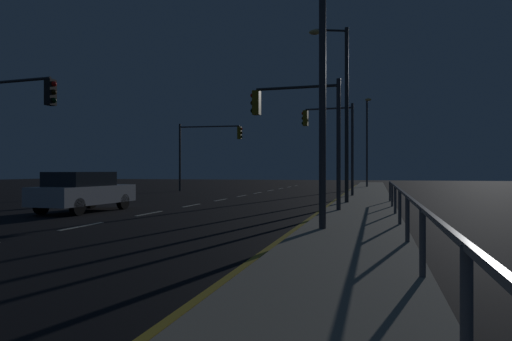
% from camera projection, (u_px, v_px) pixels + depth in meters
% --- Properties ---
extents(ground_plane, '(112.00, 112.00, 0.00)m').
position_uv_depth(ground_plane, '(196.00, 205.00, 21.28)').
color(ground_plane, black).
rests_on(ground_plane, ground).
extents(sidewalk_right, '(2.70, 77.00, 0.14)m').
position_uv_depth(sidewalk_right, '(363.00, 207.00, 19.29)').
color(sidewalk_right, '#9E937F').
rests_on(sidewalk_right, ground).
extents(lane_markings_center, '(0.14, 50.00, 0.01)m').
position_uv_depth(lane_markings_center, '(220.00, 200.00, 24.66)').
color(lane_markings_center, silver).
rests_on(lane_markings_center, ground).
extents(lane_edge_line, '(0.14, 53.00, 0.01)m').
position_uv_depth(lane_edge_line, '(335.00, 200.00, 24.53)').
color(lane_edge_line, gold).
rests_on(lane_edge_line, ground).
extents(car, '(2.01, 4.47, 1.57)m').
position_uv_depth(car, '(83.00, 191.00, 17.68)').
color(car, silver).
rests_on(car, ground).
extents(traffic_light_overhead_east, '(3.16, 0.49, 5.47)m').
position_uv_depth(traffic_light_overhead_east, '(330.00, 132.00, 27.14)').
color(traffic_light_overhead_east, '#38383D').
rests_on(traffic_light_overhead_east, sidewalk_right).
extents(traffic_light_near_left, '(5.12, 0.59, 5.27)m').
position_uv_depth(traffic_light_near_left, '(207.00, 143.00, 34.85)').
color(traffic_light_near_left, '#2D3033').
rests_on(traffic_light_near_left, ground).
extents(traffic_light_mid_right, '(3.56, 0.35, 4.94)m').
position_uv_depth(traffic_light_mid_right, '(298.00, 119.00, 17.37)').
color(traffic_light_mid_right, '#38383D').
rests_on(traffic_light_mid_right, sidewalk_right).
extents(traffic_light_mid_left, '(3.69, 0.51, 5.24)m').
position_uv_depth(traffic_light_mid_left, '(13.00, 116.00, 16.97)').
color(traffic_light_mid_left, '#38383D').
rests_on(traffic_light_mid_left, ground).
extents(street_lamp_far_end, '(0.56, 2.13, 7.93)m').
position_uv_depth(street_lamp_far_end, '(367.00, 135.00, 40.84)').
color(street_lamp_far_end, '#4C4C51').
rests_on(street_lamp_far_end, sidewalk_right).
extents(street_lamp_corner, '(1.78, 0.77, 8.14)m').
position_uv_depth(street_lamp_corner, '(341.00, 99.00, 20.95)').
color(street_lamp_corner, '#2D3033').
rests_on(street_lamp_corner, sidewalk_right).
extents(street_lamp_mid_block, '(0.56, 1.59, 7.50)m').
position_uv_depth(street_lamp_mid_block, '(325.00, 57.00, 11.76)').
color(street_lamp_mid_block, '#38383D').
rests_on(street_lamp_mid_block, sidewalk_right).
extents(barrier_fence, '(0.09, 22.40, 0.98)m').
position_uv_depth(barrier_fence, '(403.00, 201.00, 10.91)').
color(barrier_fence, '#59595E').
rests_on(barrier_fence, sidewalk_right).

